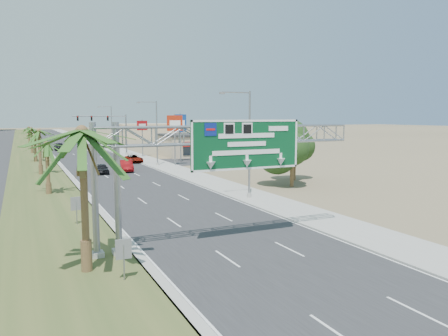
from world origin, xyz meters
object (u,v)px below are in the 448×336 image
pole_sign_red_near (175,126)px  pole_sign_blue (180,125)px  store_building (208,145)px  car_mid_lane (126,166)px  car_left_lane (102,169)px  car_far (59,147)px  palm_near (82,133)px  pole_sign_red_far (142,128)px  sign_gantry (220,144)px  signal_mast (116,131)px  car_right_lane (134,159)px

pole_sign_red_near → pole_sign_blue: bearing=62.0°
store_building → car_mid_lane: size_ratio=3.77×
car_left_lane → car_far: 45.43m
palm_near → pole_sign_red_far: 62.74m
car_left_lane → pole_sign_red_near: pole_sign_red_near is taller
car_mid_lane → car_far: (-5.20, 44.23, -0.00)m
pole_sign_red_near → pole_sign_blue: pole_sign_blue is taller
sign_gantry → signal_mast: bearing=84.3°
sign_gantry → car_left_lane: size_ratio=4.26×
store_building → pole_sign_red_near: 19.50m
car_far → pole_sign_red_far: pole_sign_red_far is taller
car_mid_lane → pole_sign_red_far: 22.76m
car_far → pole_sign_red_near: 42.84m
pole_sign_red_near → store_building: bearing=51.4°
sign_gantry → palm_near: 8.41m
car_left_lane → car_far: size_ratio=0.73×
car_mid_lane → car_right_lane: 11.67m
pole_sign_red_near → car_far: bearing=109.0°
pole_sign_red_near → sign_gantry: bearing=-105.2°
store_building → car_left_lane: store_building is taller
store_building → car_right_lane: store_building is taller
signal_mast → car_left_lane: bearing=-105.4°
store_building → pole_sign_blue: pole_sign_blue is taller
sign_gantry → car_far: sign_gantry is taller
sign_gantry → pole_sign_red_near: bearing=74.8°
car_left_lane → car_mid_lane: size_ratio=0.82×
store_building → pole_sign_red_near: bearing=-128.6°
palm_near → car_far: 83.71m
car_right_lane → signal_mast: bearing=86.9°
signal_mast → car_right_lane: (0.12, -13.86, -4.21)m
store_building → car_right_lane: (-16.71, -7.89, -1.36)m
store_building → car_right_lane: 18.53m
signal_mast → car_right_lane: 14.49m
store_building → car_mid_lane: store_building is taller
store_building → palm_near: bearing=-118.3°
car_mid_lane → car_far: size_ratio=0.88×
signal_mast → pole_sign_red_near: bearing=-76.7°
sign_gantry → car_right_lane: 48.90m
store_building → car_far: store_building is taller
pole_sign_blue → car_right_lane: bearing=167.2°
car_far → pole_sign_red_far: size_ratio=0.77×
store_building → pole_sign_red_near: size_ratio=2.24×
signal_mast → car_far: size_ratio=1.90×
palm_near → pole_sign_red_far: bearing=72.8°
signal_mast → car_left_lane: size_ratio=2.62×
palm_near → signal_mast: size_ratio=0.81×
sign_gantry → pole_sign_red_near: 42.69m
store_building → car_right_lane: bearing=-154.7°
car_far → car_mid_lane: bearing=-81.2°
car_mid_lane → store_building: bearing=49.6°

